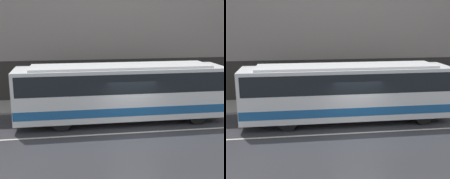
% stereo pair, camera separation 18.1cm
% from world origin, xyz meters
% --- Properties ---
extents(ground_plane, '(60.00, 60.00, 0.00)m').
position_xyz_m(ground_plane, '(0.00, 0.00, 0.00)').
color(ground_plane, '#333338').
extents(sidewalk, '(60.00, 2.98, 0.13)m').
position_xyz_m(sidewalk, '(0.00, 5.49, 0.07)').
color(sidewalk, gray).
rests_on(sidewalk, ground_plane).
extents(building_facade, '(60.00, 0.35, 11.79)m').
position_xyz_m(building_facade, '(0.00, 7.13, 5.69)').
color(building_facade, gray).
rests_on(building_facade, ground_plane).
extents(lane_stripe, '(54.00, 0.14, 0.01)m').
position_xyz_m(lane_stripe, '(0.00, 0.00, 0.00)').
color(lane_stripe, beige).
rests_on(lane_stripe, ground_plane).
extents(transit_bus, '(11.30, 2.48, 3.18)m').
position_xyz_m(transit_bus, '(-0.36, 1.86, 1.79)').
color(transit_bus, white).
rests_on(transit_bus, ground_plane).
extents(pedestrian_waiting, '(0.36, 0.36, 1.69)m').
position_xyz_m(pedestrian_waiting, '(0.28, 6.14, 0.92)').
color(pedestrian_waiting, '#333338').
rests_on(pedestrian_waiting, sidewalk).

